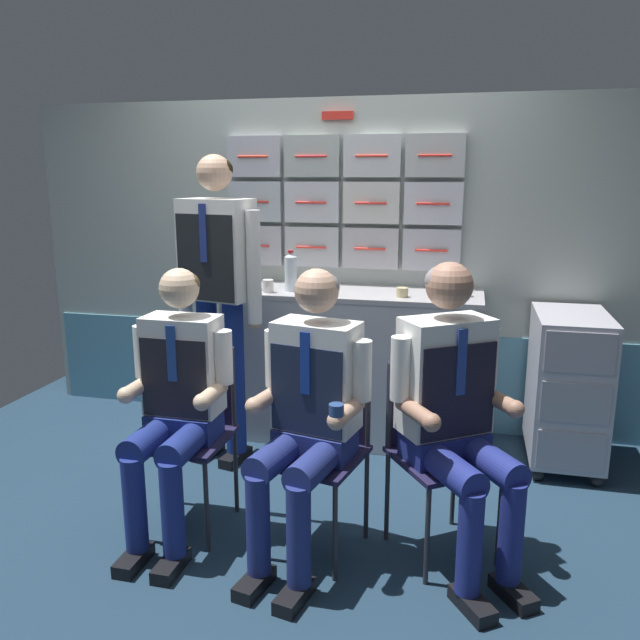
% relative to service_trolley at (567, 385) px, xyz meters
% --- Properties ---
extents(ground, '(4.80, 4.80, 0.04)m').
position_rel_service_trolley_xyz_m(ground, '(-1.48, -0.98, -0.50)').
color(ground, '#1D3447').
extents(galley_bulkhead, '(4.20, 0.14, 2.15)m').
position_rel_service_trolley_xyz_m(galley_bulkhead, '(-1.47, 0.39, 0.60)').
color(galley_bulkhead, '#AAB3AC').
rests_on(galley_bulkhead, ground).
extents(galley_counter, '(1.60, 0.53, 0.96)m').
position_rel_service_trolley_xyz_m(galley_counter, '(-1.29, 0.11, -0.00)').
color(galley_counter, '#BAB8BC').
rests_on(galley_counter, ground).
extents(service_trolley, '(0.40, 0.65, 0.90)m').
position_rel_service_trolley_xyz_m(service_trolley, '(0.00, 0.00, 0.00)').
color(service_trolley, black).
rests_on(service_trolley, ground).
extents(folding_chair_left, '(0.40, 0.41, 0.86)m').
position_rel_service_trolley_xyz_m(folding_chair_left, '(-1.86, -1.06, 0.05)').
color(folding_chair_left, '#2D2D33').
rests_on(folding_chair_left, ground).
extents(crew_member_left, '(0.49, 0.60, 1.27)m').
position_rel_service_trolley_xyz_m(crew_member_left, '(-1.86, -1.22, 0.22)').
color(crew_member_left, black).
rests_on(crew_member_left, ground).
extents(folding_chair_right, '(0.47, 0.48, 0.86)m').
position_rel_service_trolley_xyz_m(folding_chair_right, '(-1.19, -1.11, 0.05)').
color(folding_chair_right, '#2D2D33').
rests_on(folding_chair_right, ground).
extents(crew_member_right, '(0.52, 0.66, 1.29)m').
position_rel_service_trolley_xyz_m(crew_member_right, '(-1.23, -1.26, 0.23)').
color(crew_member_right, black).
rests_on(crew_member_right, ground).
extents(folding_chair_by_counter, '(0.56, 0.56, 0.86)m').
position_rel_service_trolley_xyz_m(folding_chair_by_counter, '(-0.71, -1.02, 0.05)').
color(folding_chair_by_counter, '#2D2D33').
rests_on(folding_chair_by_counter, ground).
extents(crew_member_by_counter, '(0.64, 0.71, 1.33)m').
position_rel_service_trolley_xyz_m(crew_member_by_counter, '(-0.62, -1.15, 0.26)').
color(crew_member_by_counter, black).
rests_on(crew_member_by_counter, ground).
extents(crew_member_standing, '(0.55, 0.33, 1.78)m').
position_rel_service_trolley_xyz_m(crew_member_standing, '(-1.98, -0.40, 0.60)').
color(crew_member_standing, black).
rests_on(crew_member_standing, ground).
extents(water_bottle_blue_cap, '(0.07, 0.07, 0.30)m').
position_rel_service_trolley_xyz_m(water_bottle_blue_cap, '(-1.95, 0.01, 0.62)').
color(water_bottle_blue_cap, '#4FA053').
rests_on(water_bottle_blue_cap, galley_counter).
extents(water_bottle_short, '(0.08, 0.08, 0.26)m').
position_rel_service_trolley_xyz_m(water_bottle_short, '(-1.67, 0.02, 0.60)').
color(water_bottle_short, silver).
rests_on(water_bottle_short, galley_counter).
extents(coffee_cup_white, '(0.07, 0.07, 0.08)m').
position_rel_service_trolley_xyz_m(coffee_cup_white, '(-1.43, 0.09, 0.52)').
color(coffee_cup_white, silver).
rests_on(coffee_cup_white, galley_counter).
extents(paper_cup_blue, '(0.07, 0.07, 0.06)m').
position_rel_service_trolley_xyz_m(paper_cup_blue, '(-0.97, -0.02, 0.51)').
color(paper_cup_blue, tan).
rests_on(paper_cup_blue, galley_counter).
extents(espresso_cup_small, '(0.07, 0.07, 0.08)m').
position_rel_service_trolley_xyz_m(espresso_cup_small, '(-1.79, -0.06, 0.52)').
color(espresso_cup_small, silver).
rests_on(espresso_cup_small, galley_counter).
extents(paper_cup_tan, '(0.06, 0.06, 0.08)m').
position_rel_service_trolley_xyz_m(paper_cup_tan, '(-0.60, 0.09, 0.52)').
color(paper_cup_tan, navy).
rests_on(paper_cup_tan, galley_counter).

